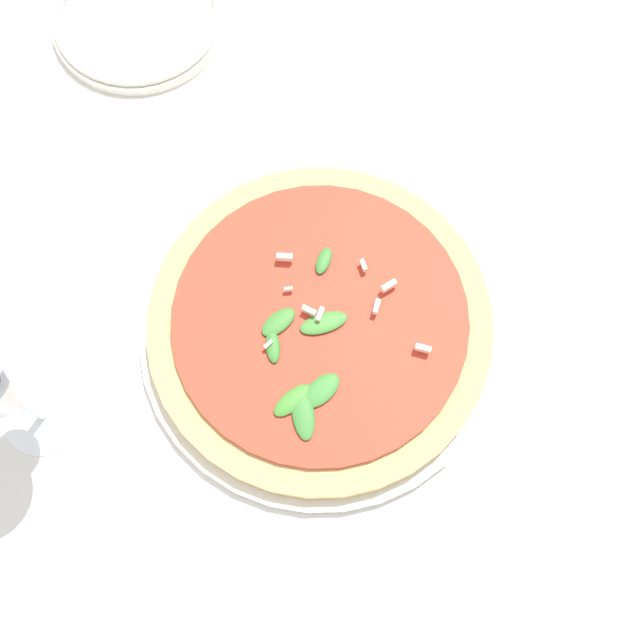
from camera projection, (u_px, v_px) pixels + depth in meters
name	position (u px, v px, depth m)	size (l,w,h in m)	color
ground_plane	(285.00, 309.00, 0.67)	(6.00, 6.00, 0.00)	silver
pizza_arugula_main	(320.00, 325.00, 0.65)	(0.32, 0.32, 0.05)	silver
side_plate_white	(138.00, 18.00, 0.76)	(0.18, 0.18, 0.02)	silver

